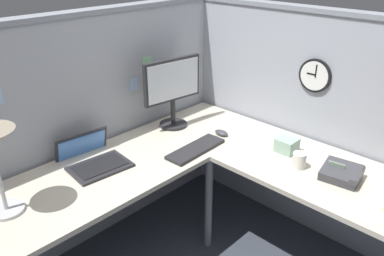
{
  "coord_description": "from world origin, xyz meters",
  "views": [
    {
      "loc": [
        -1.45,
        -1.23,
        1.92
      ],
      "look_at": [
        0.19,
        0.34,
        0.85
      ],
      "focal_mm": 35.96,
      "sensor_mm": 36.0,
      "label": 1
    }
  ],
  "objects": [
    {
      "name": "office_phone",
      "position": [
        0.46,
        -0.57,
        0.77
      ],
      "size": [
        0.22,
        0.23,
        0.11
      ],
      "color": "#38383D",
      "rests_on": "desk"
    },
    {
      "name": "keyboard",
      "position": [
        0.14,
        0.26,
        0.74
      ],
      "size": [
        0.44,
        0.16,
        0.02
      ],
      "primitive_type": "cube",
      "rotation": [
        0.0,
        0.0,
        0.04
      ],
      "color": "#232326",
      "rests_on": "desk"
    },
    {
      "name": "laptop",
      "position": [
        -0.4,
        0.62,
        0.75
      ],
      "size": [
        0.37,
        0.41,
        0.22
      ],
      "color": "#232326",
      "rests_on": "desk"
    },
    {
      "name": "wall_clock",
      "position": [
        0.82,
        -0.15,
        1.17
      ],
      "size": [
        0.04,
        0.22,
        0.22
      ],
      "color": "black"
    },
    {
      "name": "monitor",
      "position": [
        0.3,
        0.64,
        1.02
      ],
      "size": [
        0.46,
        0.2,
        0.5
      ],
      "color": "#232326",
      "rests_on": "desk"
    },
    {
      "name": "tissue_box",
      "position": [
        0.53,
        -0.17,
        0.78
      ],
      "size": [
        0.12,
        0.12,
        0.09
      ],
      "primitive_type": "cube",
      "color": "#8CAD99",
      "rests_on": "desk"
    },
    {
      "name": "pinned_note_leftmost",
      "position": [
        0.23,
        0.82,
        1.18
      ],
      "size": [
        0.08,
        0.0,
        0.08
      ],
      "primitive_type": "cube",
      "color": "#8CCC99"
    },
    {
      "name": "pinned_note_middle",
      "position": [
        0.1,
        0.82,
        1.06
      ],
      "size": [
        0.07,
        0.0,
        0.09
      ],
      "primitive_type": "cube",
      "color": "#99B7E5"
    },
    {
      "name": "cubicle_wall_right",
      "position": [
        0.87,
        -0.27,
        0.79
      ],
      "size": [
        0.12,
        2.37,
        1.58
      ],
      "color": "#999EA8",
      "rests_on": "ground"
    },
    {
      "name": "coffee_mug",
      "position": [
        0.41,
        -0.32,
        0.78
      ],
      "size": [
        0.08,
        0.08,
        0.1
      ],
      "primitive_type": "cylinder",
      "color": "silver",
      "rests_on": "desk"
    },
    {
      "name": "desk",
      "position": [
        -0.15,
        -0.05,
        0.63
      ],
      "size": [
        2.35,
        2.15,
        0.73
      ],
      "color": "beige",
      "rests_on": "ground"
    },
    {
      "name": "computer_mouse",
      "position": [
        0.42,
        0.29,
        0.75
      ],
      "size": [
        0.06,
        0.1,
        0.03
      ],
      "primitive_type": "ellipsoid",
      "color": "#38383D",
      "rests_on": "desk"
    },
    {
      "name": "cubicle_wall_back",
      "position": [
        -0.36,
        0.87,
        0.79
      ],
      "size": [
        2.57,
        0.12,
        1.58
      ],
      "color": "#999EA8",
      "rests_on": "ground"
    }
  ]
}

